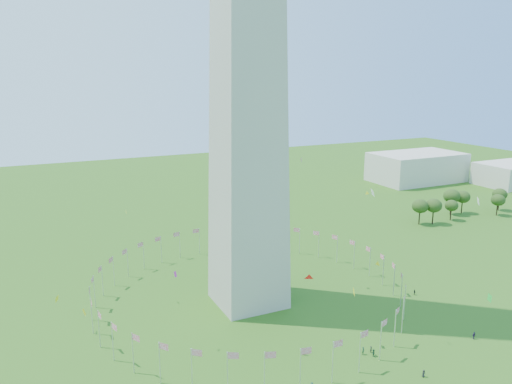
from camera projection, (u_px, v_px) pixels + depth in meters
flag_ring at (248, 286)px, 132.62m from camera, size 80.24×80.24×9.00m
gov_building_east_a at (417, 167)px, 282.04m from camera, size 50.00×30.00×16.00m
gov_building_east_b at (512, 174)px, 272.69m from camera, size 35.00×25.00×12.00m
kites_aloft at (309, 258)px, 112.17m from camera, size 89.02×74.86×32.93m
tree_line_east at (458, 206)px, 210.92m from camera, size 53.57×15.92×11.05m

